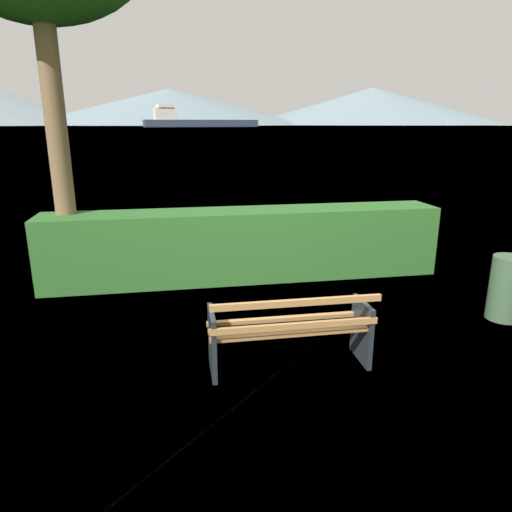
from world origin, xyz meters
name	(u,v)px	position (x,y,z in m)	size (l,w,h in m)	color
ground_plane	(288,364)	(0.00, 0.00, 0.00)	(1400.00, 1400.00, 0.00)	#567A38
water_surface	(171,127)	(0.00, 306.57, 0.00)	(620.00, 620.00, 0.00)	slate
park_bench	(290,331)	(0.00, -0.06, 0.43)	(1.70, 0.58, 0.87)	#A0703F
hedge_row	(245,244)	(0.00, 2.96, 0.57)	(6.42, 0.82, 1.14)	#285B23
trash_bin	(507,288)	(3.10, 0.68, 0.42)	(0.44, 0.44, 0.85)	#385138
cargo_ship_large	(193,121)	(13.72, 296.90, 3.76)	(72.19, 23.01, 13.44)	#2D384C
distant_hills	(47,94)	(-132.09, 567.47, 33.22)	(927.98, 430.17, 80.87)	gray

